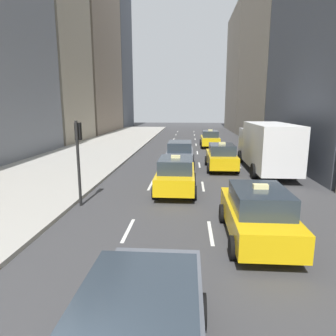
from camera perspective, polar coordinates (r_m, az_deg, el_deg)
name	(u,v)px	position (r m, az deg, el deg)	size (l,w,h in m)	color
sidewalk_left	(99,149)	(30.09, -13.06, 3.48)	(8.00, 66.00, 0.15)	#ADAAA3
lane_markings	(198,158)	(24.83, 5.78, 1.90)	(5.72, 56.00, 0.01)	white
building_row_left	(60,25)	(42.31, -19.83, 24.22)	(6.00, 67.62, 33.23)	gray
building_row_right	(301,14)	(33.49, 24.00, 25.20)	(6.00, 63.19, 28.89)	#A89E89
taxi_lead	(210,139)	(31.82, 7.99, 5.55)	(2.02, 4.40, 1.87)	yellow
taxi_second	(221,157)	(20.39, 10.11, 2.17)	(2.02, 4.40, 1.87)	yellow
taxi_third	(257,213)	(9.85, 16.66, -8.27)	(2.02, 4.40, 1.87)	yellow
taxi_fourth	(176,174)	(14.74, 1.48, -1.23)	(2.02, 4.40, 1.87)	yellow
sedan_silver_behind	(180,154)	(20.95, 2.28, 2.69)	(2.02, 4.57, 1.81)	#565B66
box_truck	(266,145)	(20.37, 18.19, 4.12)	(2.58, 8.40, 3.15)	silver
traffic_light_pole	(78,149)	(12.99, -16.70, 3.41)	(0.24, 0.42, 3.60)	black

